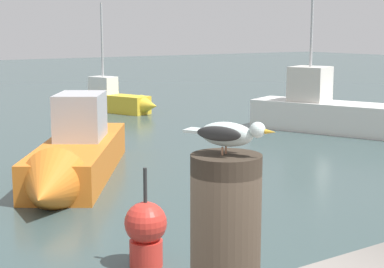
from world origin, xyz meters
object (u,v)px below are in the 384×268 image
(seagull, at_px, (228,133))
(channel_buoy, at_px, (146,231))
(boat_white, at_px, (348,114))
(mooring_post, at_px, (225,257))
(boat_orange, at_px, (73,157))
(boat_yellow, at_px, (117,100))

(seagull, xyz_separation_m, channel_buoy, (2.29, 4.73, -2.19))
(seagull, xyz_separation_m, boat_white, (12.49, 10.38, -2.08))
(mooring_post, distance_m, boat_orange, 10.18)
(boat_white, bearing_deg, seagull, -140.27)
(mooring_post, distance_m, seagull, 0.53)
(mooring_post, distance_m, channel_buoy, 5.51)
(boat_white, height_order, channel_buoy, boat_white)
(mooring_post, bearing_deg, seagull, -60.29)
(boat_orange, bearing_deg, boat_yellow, 58.11)
(mooring_post, xyz_separation_m, boat_orange, (3.33, 9.49, -1.63))
(boat_white, bearing_deg, mooring_post, -140.30)
(seagull, distance_m, boat_white, 16.38)
(seagull, relative_size, boat_yellow, 0.09)
(boat_yellow, height_order, channel_buoy, boat_yellow)
(boat_orange, bearing_deg, boat_white, 5.55)
(channel_buoy, bearing_deg, mooring_post, -115.93)
(mooring_post, height_order, boat_white, boat_white)
(seagull, relative_size, boat_orange, 0.06)
(mooring_post, bearing_deg, boat_orange, 70.68)
(boat_yellow, bearing_deg, channel_buoy, -115.72)
(boat_white, relative_size, boat_yellow, 1.46)
(seagull, height_order, boat_white, boat_white)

